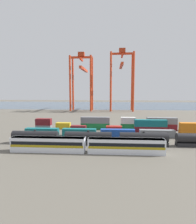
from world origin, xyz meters
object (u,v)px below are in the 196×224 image
Objects in this scene: passenger_train at (87,145)px; gantry_crane_central at (122,73)px; freight_tank_row at (144,139)px; gantry_crane_west at (82,75)px.

passenger_train is 114.04m from gantry_crane_central.
gantry_crane_west is (-33.96, 102.55, 26.29)m from freight_tank_row.
freight_tank_row is (16.11, 7.96, -0.17)m from passenger_train.
gantry_crane_central reaches higher than passenger_train.
freight_tank_row is 111.18m from gantry_crane_west.
gantry_crane_central reaches higher than gantry_crane_west.
gantry_crane_central is (31.92, -0.74, 1.36)m from gantry_crane_west.
passenger_train is 17.97m from freight_tank_row.
gantry_crane_central is at bearing -1.32° from gantry_crane_west.
gantry_crane_west reaches higher than passenger_train.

